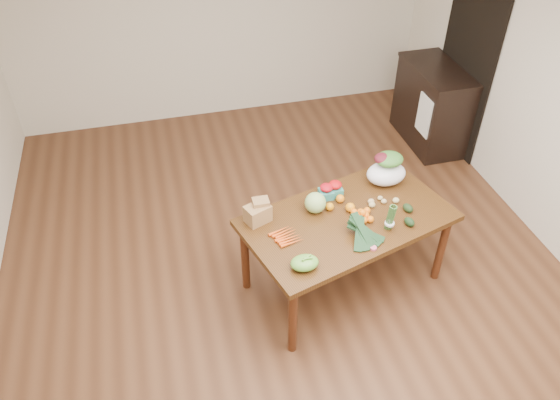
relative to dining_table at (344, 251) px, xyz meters
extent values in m
plane|color=brown|center=(-0.46, 0.21, -0.38)|extent=(6.00, 6.00, 0.00)
cube|color=beige|center=(-0.46, 3.21, 0.98)|extent=(5.00, 0.02, 2.70)
cube|color=#4D2D11|center=(0.00, 0.00, 0.00)|extent=(1.85, 1.35, 0.75)
cube|color=black|center=(2.02, 1.81, 0.68)|extent=(0.02, 1.00, 2.10)
cube|color=black|center=(1.76, 1.92, 0.10)|extent=(0.52, 1.02, 0.94)
cube|color=white|center=(1.50, 1.61, 0.18)|extent=(0.02, 0.28, 0.45)
sphere|color=#A5D078|center=(-0.23, 0.15, 0.46)|extent=(0.17, 0.17, 0.17)
sphere|color=orange|center=(-0.11, 0.13, 0.41)|extent=(0.07, 0.07, 0.07)
sphere|color=orange|center=(0.00, 0.20, 0.41)|extent=(0.07, 0.07, 0.07)
sphere|color=orange|center=(0.04, 0.07, 0.41)|extent=(0.08, 0.08, 0.08)
ellipsoid|color=#639B34|center=(-0.50, -0.44, 0.42)|extent=(0.21, 0.16, 0.09)
ellipsoid|color=tan|center=(0.23, 0.08, 0.40)|extent=(0.06, 0.05, 0.05)
ellipsoid|color=tan|center=(0.35, 0.10, 0.40)|extent=(0.05, 0.04, 0.04)
ellipsoid|color=tan|center=(0.34, 0.15, 0.39)|extent=(0.05, 0.04, 0.04)
ellipsoid|color=tan|center=(0.24, 0.12, 0.40)|extent=(0.06, 0.05, 0.05)
ellipsoid|color=#CDBE76|center=(0.45, 0.08, 0.40)|extent=(0.06, 0.05, 0.05)
ellipsoid|color=black|center=(0.44, -0.20, 0.41)|extent=(0.09, 0.11, 0.07)
ellipsoid|color=black|center=(0.50, -0.05, 0.41)|extent=(0.09, 0.11, 0.07)
camera|label=1|loc=(-1.36, -3.05, 3.26)|focal=35.00mm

